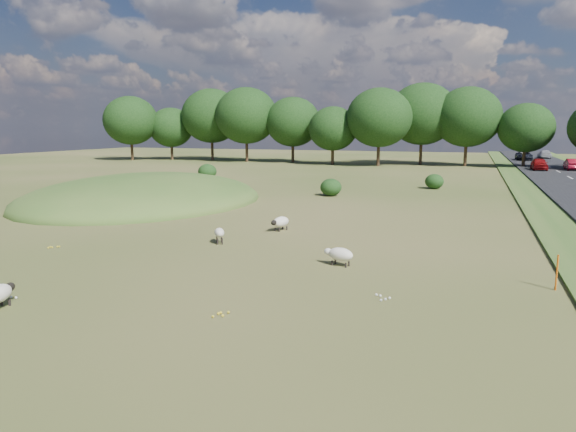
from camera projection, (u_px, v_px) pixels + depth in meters
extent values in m
plane|color=#314C17|center=(332.00, 195.00, 40.94)|extent=(160.00, 160.00, 0.00)
ellipsoid|color=#33561E|center=(145.00, 201.00, 37.51)|extent=(16.00, 20.00, 4.00)
cylinder|color=black|center=(132.00, 149.00, 85.12)|extent=(0.44, 0.44, 3.77)
ellipsoid|color=black|center=(131.00, 121.00, 84.34)|extent=(8.81, 8.81, 7.93)
cylinder|color=black|center=(172.00, 150.00, 86.79)|extent=(0.44, 0.44, 3.12)
ellipsoid|color=black|center=(171.00, 127.00, 86.15)|extent=(7.28, 7.28, 6.55)
cylinder|color=black|center=(212.00, 147.00, 85.39)|extent=(0.44, 0.44, 4.21)
ellipsoid|color=black|center=(211.00, 116.00, 84.52)|extent=(9.83, 9.83, 8.84)
cylinder|color=black|center=(247.00, 148.00, 81.35)|extent=(0.44, 0.44, 4.18)
ellipsoid|color=black|center=(246.00, 116.00, 80.49)|extent=(9.75, 9.75, 8.78)
cylinder|color=black|center=(293.00, 151.00, 79.56)|extent=(0.44, 0.44, 3.61)
ellipsoid|color=black|center=(293.00, 122.00, 78.81)|extent=(8.41, 8.41, 7.57)
cylinder|color=black|center=(333.00, 154.00, 74.63)|extent=(0.44, 0.44, 3.02)
ellipsoid|color=black|center=(333.00, 129.00, 74.01)|extent=(7.04, 7.04, 6.34)
cylinder|color=black|center=(378.00, 152.00, 71.90)|extent=(0.44, 0.44, 3.90)
ellipsoid|color=black|center=(379.00, 118.00, 71.09)|extent=(9.09, 9.09, 8.18)
cylinder|color=black|center=(421.00, 150.00, 74.66)|extent=(0.44, 0.44, 4.22)
ellipsoid|color=black|center=(422.00, 114.00, 73.79)|extent=(9.85, 9.85, 8.86)
cylinder|color=black|center=(466.00, 152.00, 71.74)|extent=(0.44, 0.44, 3.94)
ellipsoid|color=black|center=(468.00, 117.00, 70.92)|extent=(9.20, 9.20, 8.28)
cylinder|color=black|center=(524.00, 156.00, 68.48)|extent=(0.44, 0.44, 3.09)
ellipsoid|color=black|center=(526.00, 128.00, 67.84)|extent=(7.20, 7.20, 6.48)
ellipsoid|color=black|center=(331.00, 187.00, 40.28)|extent=(1.67, 1.67, 1.37)
ellipsoid|color=black|center=(434.00, 181.00, 44.96)|extent=(1.61, 1.61, 1.32)
ellipsoid|color=black|center=(207.00, 171.00, 53.72)|extent=(1.93, 1.93, 1.58)
cylinder|color=#D8590C|center=(557.00, 273.00, 16.80)|extent=(0.06, 0.06, 1.20)
ellipsoid|color=beige|center=(219.00, 233.00, 23.64)|extent=(0.82, 0.94, 0.43)
ellipsoid|color=black|center=(219.00, 230.00, 24.07)|extent=(0.32, 0.34, 0.21)
cylinder|color=black|center=(217.00, 239.00, 23.92)|extent=(0.06, 0.06, 0.30)
cylinder|color=black|center=(221.00, 239.00, 23.96)|extent=(0.06, 0.06, 0.30)
cylinder|color=black|center=(218.00, 242.00, 23.45)|extent=(0.06, 0.06, 0.30)
cylinder|color=black|center=(222.00, 241.00, 23.49)|extent=(0.06, 0.06, 0.30)
ellipsoid|color=beige|center=(281.00, 222.00, 26.64)|extent=(0.88, 1.19, 0.54)
ellipsoid|color=black|center=(274.00, 223.00, 26.19)|extent=(0.36, 0.41, 0.27)
cylinder|color=black|center=(279.00, 230.00, 26.38)|extent=(0.08, 0.08, 0.20)
cylinder|color=black|center=(275.00, 229.00, 26.55)|extent=(0.08, 0.08, 0.20)
cylinder|color=black|center=(287.00, 228.00, 26.86)|extent=(0.08, 0.08, 0.20)
cylinder|color=black|center=(283.00, 228.00, 27.02)|extent=(0.08, 0.08, 0.20)
ellipsoid|color=beige|center=(341.00, 254.00, 19.83)|extent=(1.13, 0.78, 0.52)
ellipsoid|color=silver|center=(328.00, 252.00, 20.13)|extent=(0.38, 0.32, 0.26)
cylinder|color=black|center=(332.00, 263.00, 19.95)|extent=(0.07, 0.07, 0.19)
cylinder|color=black|center=(335.00, 262.00, 20.16)|extent=(0.07, 0.07, 0.19)
cylinder|color=black|center=(346.00, 265.00, 19.62)|extent=(0.07, 0.07, 0.19)
cylinder|color=black|center=(349.00, 264.00, 19.83)|extent=(0.07, 0.07, 0.19)
ellipsoid|color=black|center=(10.00, 287.00, 15.61)|extent=(0.32, 0.39, 0.27)
cylinder|color=black|center=(2.00, 302.00, 15.44)|extent=(0.08, 0.08, 0.20)
cylinder|color=black|center=(10.00, 303.00, 15.41)|extent=(0.08, 0.08, 0.20)
imported|color=maroon|center=(539.00, 164.00, 62.37)|extent=(1.71, 4.25, 1.45)
imported|color=silver|center=(545.00, 154.00, 86.81)|extent=(1.86, 4.57, 1.33)
imported|color=maroon|center=(572.00, 164.00, 62.28)|extent=(1.46, 4.19, 1.38)
imported|color=black|center=(524.00, 156.00, 81.56)|extent=(2.32, 5.03, 1.40)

